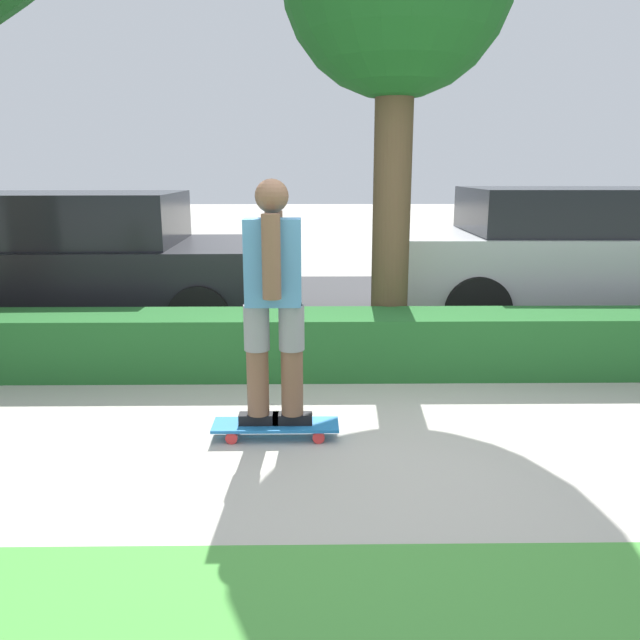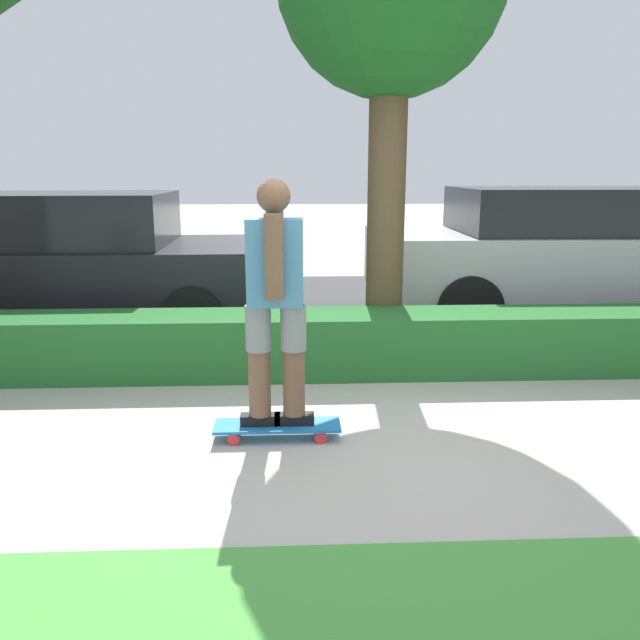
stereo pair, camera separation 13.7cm
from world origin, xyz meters
The scene contains 7 objects.
ground_plane centered at (0.00, 0.00, 0.00)m, with size 60.00×60.00×0.00m, color #ADA89E.
street_asphalt centered at (0.00, 4.20, 0.00)m, with size 16.36×5.00×0.01m.
hedge_row centered at (0.00, 1.60, 0.27)m, with size 16.36×0.60×0.53m.
skateboard centered at (-0.50, 0.24, 0.08)m, with size 0.83×0.24×0.10m.
skater_person centered at (-0.50, 0.24, 0.94)m, with size 0.48×0.41×1.58m.
parked_car_front centered at (-2.83, 3.39, 0.77)m, with size 4.61×2.06×1.49m.
parked_car_middle centered at (2.87, 3.50, 0.81)m, with size 4.74×1.99×1.54m.
Camera 2 is at (-0.39, -3.60, 1.72)m, focal length 35.00 mm.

